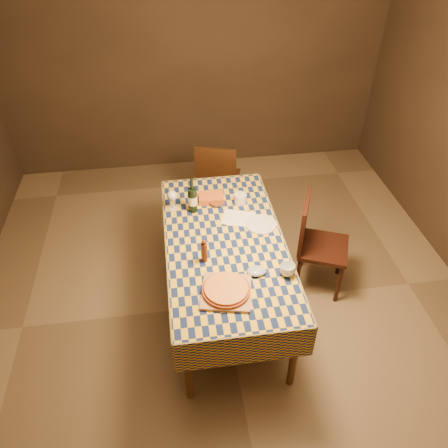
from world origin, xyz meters
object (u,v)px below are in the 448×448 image
object	(u,v)px
cutting_board	(226,292)
white_plate	(261,224)
wine_bottle	(193,199)
chair_right	(315,240)
pizza	(226,289)
dining_table	(225,248)
bowl	(216,203)
chair_far	(218,177)

from	to	relation	value
cutting_board	white_plate	world-z (taller)	cutting_board
wine_bottle	chair_right	world-z (taller)	wine_bottle
wine_bottle	chair_right	size ratio (longest dim) A/B	0.34
cutting_board	pizza	world-z (taller)	pizza
wine_bottle	chair_right	bearing A→B (deg)	-13.61
dining_table	cutting_board	xyz separation A→B (m)	(-0.07, -0.54, 0.09)
pizza	chair_right	xyz separation A→B (m)	(0.90, 0.71, -0.28)
cutting_board	wine_bottle	xyz separation A→B (m)	(-0.14, 0.97, 0.11)
pizza	chair_right	distance (m)	1.18
pizza	dining_table	bearing A→B (deg)	82.59
bowl	chair_far	distance (m)	0.85
dining_table	wine_bottle	xyz separation A→B (m)	(-0.21, 0.42, 0.20)
wine_bottle	white_plate	xyz separation A→B (m)	(0.54, -0.27, -0.11)
chair_far	white_plate	bearing A→B (deg)	-79.42
dining_table	wine_bottle	distance (m)	0.51
dining_table	chair_far	distance (m)	1.30
dining_table	white_plate	world-z (taller)	white_plate
dining_table	pizza	xyz separation A→B (m)	(-0.07, -0.54, 0.11)
cutting_board	chair_right	size ratio (longest dim) A/B	0.36
pizza	chair_far	xyz separation A→B (m)	(0.18, 1.83, -0.28)
dining_table	bowl	xyz separation A→B (m)	(-0.00, 0.48, 0.10)
chair_far	chair_right	size ratio (longest dim) A/B	1.00
dining_table	chair_far	bearing A→B (deg)	85.09
dining_table	bowl	bearing A→B (deg)	90.45
cutting_board	chair_far	bearing A→B (deg)	84.35
dining_table	pizza	size ratio (longest dim) A/B	4.68
dining_table	chair_right	size ratio (longest dim) A/B	1.98
dining_table	pizza	distance (m)	0.56
pizza	wine_bottle	bearing A→B (deg)	98.43
chair_right	pizza	bearing A→B (deg)	-141.43
wine_bottle	dining_table	bearing A→B (deg)	-63.29
cutting_board	pizza	bearing A→B (deg)	-82.87
dining_table	wine_bottle	world-z (taller)	wine_bottle
pizza	wine_bottle	distance (m)	0.98
wine_bottle	chair_far	distance (m)	0.99
dining_table	bowl	world-z (taller)	bowl
dining_table	cutting_board	distance (m)	0.55
dining_table	chair_right	world-z (taller)	chair_right
pizza	white_plate	size ratio (longest dim) A/B	1.54
chair_far	chair_right	distance (m)	1.32
pizza	wine_bottle	xyz separation A→B (m)	(-0.14, 0.97, 0.08)
wine_bottle	white_plate	world-z (taller)	wine_bottle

